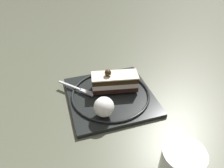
{
  "coord_description": "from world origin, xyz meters",
  "views": [
    {
      "loc": [
        0.4,
        -0.16,
        0.4
      ],
      "look_at": [
        -0.03,
        0.0,
        0.05
      ],
      "focal_mm": 34.16,
      "sensor_mm": 36.0,
      "label": 1
    }
  ],
  "objects": [
    {
      "name": "ground_plane",
      "position": [
        0.0,
        0.0,
        0.0
      ],
      "size": [
        2.4,
        2.4,
        0.0
      ],
      "primitive_type": "plane",
      "color": "#545745"
    },
    {
      "name": "fork",
      "position": [
        -0.08,
        -0.08,
        0.02
      ],
      "size": [
        0.1,
        0.08,
        0.0
      ],
      "color": "silver",
      "rests_on": "dessert_plate"
    },
    {
      "name": "whipped_cream_dollop",
      "position": [
        0.04,
        -0.04,
        0.04
      ],
      "size": [
        0.05,
        0.05,
        0.05
      ],
      "primitive_type": "ellipsoid",
      "color": "white",
      "rests_on": "dessert_plate"
    },
    {
      "name": "drink_glass_near",
      "position": [
        0.24,
        0.04,
        0.03
      ],
      "size": [
        0.08,
        0.08,
        0.08
      ],
      "color": "white",
      "rests_on": "ground_plane"
    },
    {
      "name": "dessert_plate",
      "position": [
        -0.03,
        0.0,
        0.01
      ],
      "size": [
        0.24,
        0.24,
        0.02
      ],
      "color": "black",
      "rests_on": "ground_plane"
    },
    {
      "name": "cake_slice",
      "position": [
        -0.04,
        0.02,
        0.04
      ],
      "size": [
        0.08,
        0.14,
        0.06
      ],
      "color": "black",
      "rests_on": "dessert_plate"
    }
  ]
}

